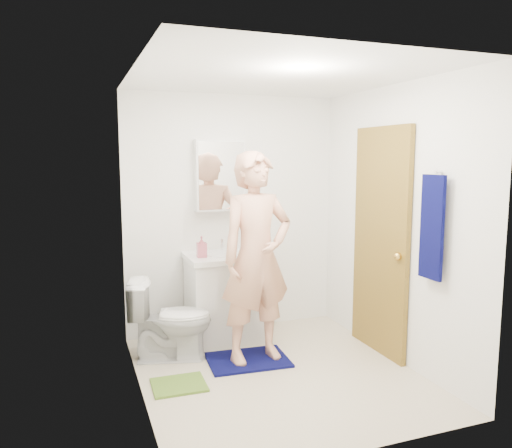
{
  "coord_description": "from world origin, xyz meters",
  "views": [
    {
      "loc": [
        -1.53,
        -3.63,
        1.78
      ],
      "look_at": [
        -0.1,
        0.25,
        1.22
      ],
      "focal_mm": 35.0,
      "sensor_mm": 36.0,
      "label": 1
    }
  ],
  "objects_px": {
    "toilet": "(171,319)",
    "soap_dispenser": "(202,247)",
    "towel": "(432,227)",
    "toothbrush_cup": "(253,245)",
    "vanity_cabinet": "(227,299)",
    "man": "(257,257)",
    "medicine_cabinet": "(220,175)"
  },
  "relations": [
    {
      "from": "soap_dispenser",
      "to": "toilet",
      "type": "bearing_deg",
      "value": -145.6
    },
    {
      "from": "vanity_cabinet",
      "to": "toothbrush_cup",
      "type": "xyz_separation_m",
      "value": [
        0.3,
        0.1,
        0.5
      ]
    },
    {
      "from": "medicine_cabinet",
      "to": "toilet",
      "type": "bearing_deg",
      "value": -139.46
    },
    {
      "from": "toilet",
      "to": "soap_dispenser",
      "type": "xyz_separation_m",
      "value": [
        0.35,
        0.24,
        0.59
      ]
    },
    {
      "from": "toilet",
      "to": "man",
      "type": "bearing_deg",
      "value": -99.69
    },
    {
      "from": "man",
      "to": "toilet",
      "type": "bearing_deg",
      "value": 148.17
    },
    {
      "from": "vanity_cabinet",
      "to": "medicine_cabinet",
      "type": "bearing_deg",
      "value": 90.0
    },
    {
      "from": "toilet",
      "to": "man",
      "type": "xyz_separation_m",
      "value": [
        0.7,
        -0.31,
        0.57
      ]
    },
    {
      "from": "towel",
      "to": "toothbrush_cup",
      "type": "relative_size",
      "value": 6.28
    },
    {
      "from": "towel",
      "to": "toilet",
      "type": "relative_size",
      "value": 1.11
    },
    {
      "from": "towel",
      "to": "soap_dispenser",
      "type": "relative_size",
      "value": 4.02
    },
    {
      "from": "soap_dispenser",
      "to": "man",
      "type": "bearing_deg",
      "value": -57.65
    },
    {
      "from": "toilet",
      "to": "towel",
      "type": "bearing_deg",
      "value": -109.18
    },
    {
      "from": "vanity_cabinet",
      "to": "soap_dispenser",
      "type": "height_order",
      "value": "soap_dispenser"
    },
    {
      "from": "vanity_cabinet",
      "to": "towel",
      "type": "bearing_deg",
      "value": -51.53
    },
    {
      "from": "vanity_cabinet",
      "to": "toilet",
      "type": "relative_size",
      "value": 1.11
    },
    {
      "from": "towel",
      "to": "man",
      "type": "bearing_deg",
      "value": 141.51
    },
    {
      "from": "vanity_cabinet",
      "to": "toothbrush_cup",
      "type": "height_order",
      "value": "toothbrush_cup"
    },
    {
      "from": "soap_dispenser",
      "to": "toothbrush_cup",
      "type": "xyz_separation_m",
      "value": [
        0.57,
        0.16,
        -0.05
      ]
    },
    {
      "from": "vanity_cabinet",
      "to": "soap_dispenser",
      "type": "xyz_separation_m",
      "value": [
        -0.27,
        -0.06,
        0.55
      ]
    },
    {
      "from": "toilet",
      "to": "medicine_cabinet",
      "type": "bearing_deg",
      "value": -35.26
    },
    {
      "from": "toilet",
      "to": "toothbrush_cup",
      "type": "xyz_separation_m",
      "value": [
        0.92,
        0.4,
        0.54
      ]
    },
    {
      "from": "medicine_cabinet",
      "to": "toothbrush_cup",
      "type": "distance_m",
      "value": 0.77
    },
    {
      "from": "vanity_cabinet",
      "to": "man",
      "type": "height_order",
      "value": "man"
    },
    {
      "from": "soap_dispenser",
      "to": "man",
      "type": "distance_m",
      "value": 0.65
    },
    {
      "from": "toilet",
      "to": "toothbrush_cup",
      "type": "height_order",
      "value": "toothbrush_cup"
    },
    {
      "from": "soap_dispenser",
      "to": "toothbrush_cup",
      "type": "height_order",
      "value": "soap_dispenser"
    },
    {
      "from": "soap_dispenser",
      "to": "toothbrush_cup",
      "type": "relative_size",
      "value": 1.56
    },
    {
      "from": "man",
      "to": "toothbrush_cup",
      "type": "bearing_deg",
      "value": 64.76
    },
    {
      "from": "vanity_cabinet",
      "to": "man",
      "type": "relative_size",
      "value": 0.44
    },
    {
      "from": "vanity_cabinet",
      "to": "toilet",
      "type": "distance_m",
      "value": 0.69
    },
    {
      "from": "vanity_cabinet",
      "to": "towel",
      "type": "xyz_separation_m",
      "value": [
        1.18,
        -1.48,
        0.85
      ]
    }
  ]
}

